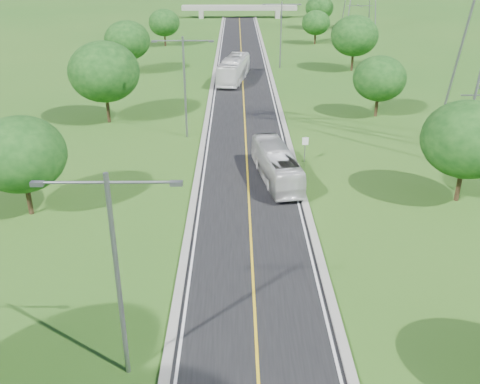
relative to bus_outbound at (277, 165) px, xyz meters
The scene contains 20 objects.
ground 26.32m from the bus_outbound, 95.14° to the left, with size 260.00×260.00×0.00m, color #265A19.
road 32.29m from the bus_outbound, 94.19° to the left, with size 8.00×150.00×0.06m, color black.
curb_left 32.88m from the bus_outbound, 101.60° to the left, with size 0.50×150.00×0.22m, color gray.
curb_right 32.26m from the bus_outbound, 86.63° to the left, with size 0.50×150.00×0.22m, color gray.
speed_limit_sign 5.04m from the bus_outbound, 55.65° to the left, with size 0.55×0.09×2.40m.
overpass 106.21m from the bus_outbound, 91.27° to the left, with size 30.00×3.00×3.20m.
streetlight_near_left 23.80m from the bus_outbound, 110.95° to the right, with size 5.90×0.25×10.00m.
streetlight_mid_left 14.67m from the bus_outbound, 126.78° to the left, with size 5.90×0.25×10.00m.
streetlight_far_right 44.56m from the bus_outbound, 85.28° to the left, with size 5.90×0.25×10.00m.
tree_lb 19.52m from the bus_outbound, 162.40° to the right, with size 6.30×6.30×7.33m.
tree_lc 24.09m from the bus_outbound, 137.01° to the left, with size 7.56×7.56×8.79m.
tree_ld 44.74m from the bus_outbound, 115.72° to the left, with size 6.72×6.72×7.82m.
tree_le 66.42m from the bus_outbound, 104.72° to the left, with size 5.88×5.88×6.84m.
tree_rb 14.60m from the bus_outbound, 15.65° to the right, with size 6.72×6.72×7.82m.
tree_rc 22.33m from the bus_outbound, 55.18° to the left, with size 5.88×5.88×6.84m.
tree_rd 44.81m from the bus_outbound, 70.85° to the left, with size 7.14×7.14×8.30m.
tree_re 67.33m from the bus_outbound, 79.60° to the left, with size 5.46×5.46×6.35m.
tree_rf 87.65m from the bus_outbound, 79.71° to the left, with size 6.30×6.30×7.33m.
bus_outbound is the anchor object (origin of this frame).
bus_inbound 35.48m from the bus_outbound, 95.90° to the left, with size 2.78×11.90×3.31m, color white.
Camera 1 is at (-0.97, -6.94, 18.03)m, focal length 40.00 mm.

